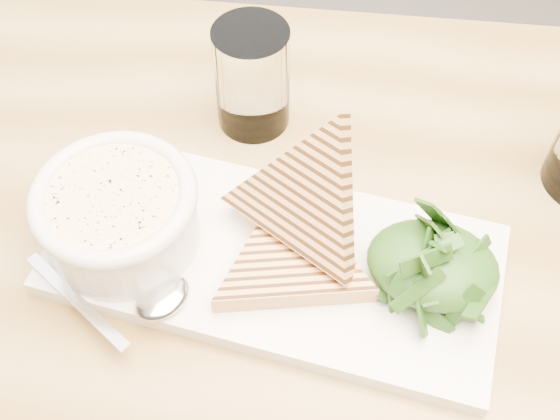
% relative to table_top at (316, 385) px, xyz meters
% --- Properties ---
extents(table_top, '(1.35, 0.99, 0.04)m').
position_rel_table_top_xyz_m(table_top, '(0.00, 0.00, 0.00)').
color(table_top, '#A07F4A').
rests_on(table_top, ground).
extents(table_leg_bl, '(0.06, 0.06, 0.73)m').
position_rel_table_top_xyz_m(table_leg_bl, '(-0.57, 0.37, -0.39)').
color(table_leg_bl, '#A07F4A').
rests_on(table_leg_bl, ground).
extents(platter, '(0.36, 0.17, 0.02)m').
position_rel_table_top_xyz_m(platter, '(-0.05, 0.08, 0.03)').
color(platter, white).
rests_on(platter, table_top).
extents(soup_bowl, '(0.12, 0.12, 0.05)m').
position_rel_table_top_xyz_m(soup_bowl, '(-0.17, 0.07, 0.06)').
color(soup_bowl, white).
rests_on(soup_bowl, platter).
extents(soup, '(0.10, 0.10, 0.01)m').
position_rel_table_top_xyz_m(soup, '(-0.17, 0.07, 0.09)').
color(soup, '#FBE29C').
rests_on(soup, soup_bowl).
extents(bowl_rim, '(0.13, 0.13, 0.01)m').
position_rel_table_top_xyz_m(bowl_rim, '(-0.17, 0.07, 0.09)').
color(bowl_rim, white).
rests_on(bowl_rim, soup_bowl).
extents(sandwich_flat, '(0.18, 0.18, 0.02)m').
position_rel_table_top_xyz_m(sandwich_flat, '(-0.04, 0.08, 0.05)').
color(sandwich_flat, tan).
rests_on(sandwich_flat, platter).
extents(sandwich_lean, '(0.19, 0.20, 0.16)m').
position_rel_table_top_xyz_m(sandwich_lean, '(-0.04, 0.11, 0.08)').
color(sandwich_lean, tan).
rests_on(sandwich_lean, sandwich_flat).
extents(salad_base, '(0.10, 0.08, 0.04)m').
position_rel_table_top_xyz_m(salad_base, '(0.07, 0.09, 0.06)').
color(salad_base, '#1B3E14').
rests_on(salad_base, platter).
extents(arugula_pile, '(0.11, 0.10, 0.05)m').
position_rel_table_top_xyz_m(arugula_pile, '(0.07, 0.09, 0.06)').
color(arugula_pile, '#275313').
rests_on(arugula_pile, platter).
extents(spoon_bowl, '(0.05, 0.06, 0.01)m').
position_rel_table_top_xyz_m(spoon_bowl, '(-0.12, 0.02, 0.04)').
color(spoon_bowl, silver).
rests_on(spoon_bowl, platter).
extents(spoon_handle, '(0.10, 0.06, 0.00)m').
position_rel_table_top_xyz_m(spoon_handle, '(-0.19, 0.00, 0.04)').
color(spoon_handle, silver).
rests_on(spoon_handle, platter).
extents(glass_near, '(0.07, 0.07, 0.10)m').
position_rel_table_top_xyz_m(glass_near, '(-0.11, 0.24, 0.07)').
color(glass_near, white).
rests_on(glass_near, table_top).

